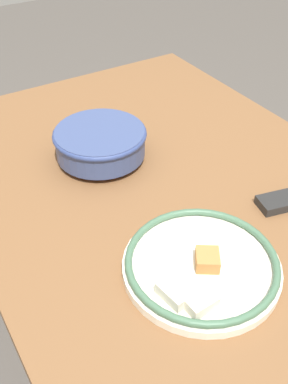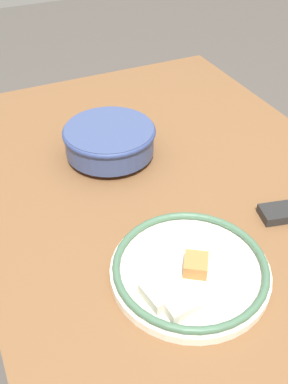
{
  "view_description": "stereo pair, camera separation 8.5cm",
  "coord_description": "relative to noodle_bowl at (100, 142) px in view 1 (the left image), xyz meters",
  "views": [
    {
      "loc": [
        0.65,
        -0.47,
        1.38
      ],
      "look_at": [
        0.03,
        -0.09,
        0.78
      ],
      "focal_mm": 42.0,
      "sensor_mm": 36.0,
      "label": 1
    },
    {
      "loc": [
        0.69,
        -0.4,
        1.38
      ],
      "look_at": [
        0.03,
        -0.09,
        0.78
      ],
      "focal_mm": 42.0,
      "sensor_mm": 36.0,
      "label": 2
    }
  ],
  "objects": [
    {
      "name": "food_plate",
      "position": [
        0.42,
        -0.01,
        -0.03
      ],
      "size": [
        0.29,
        0.29,
        0.05
      ],
      "color": "silver",
      "rests_on": "dining_table"
    },
    {
      "name": "noodle_bowl",
      "position": [
        0.0,
        0.0,
        0.0
      ],
      "size": [
        0.22,
        0.22,
        0.08
      ],
      "color": "#384775",
      "rests_on": "dining_table"
    },
    {
      "name": "ground_plane",
      "position": [
        0.18,
        0.08,
        -0.79
      ],
      "size": [
        8.0,
        8.0,
        0.0
      ],
      "primitive_type": "plane",
      "color": "#4C4742"
    },
    {
      "name": "dining_table",
      "position": [
        0.18,
        0.08,
        -0.14
      ],
      "size": [
        1.28,
        0.88,
        0.74
      ],
      "color": "brown",
      "rests_on": "ground_plane"
    }
  ]
}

